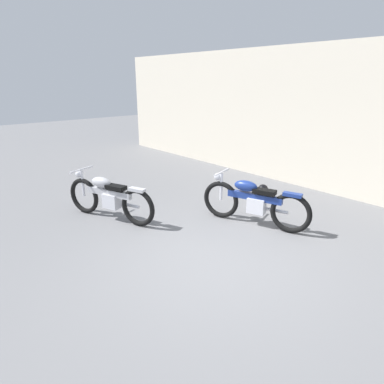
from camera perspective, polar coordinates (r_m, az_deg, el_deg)
ground_plane at (r=5.35m, az=4.49°, el=-11.44°), size 40.00×40.00×0.00m
building_wall at (r=8.53m, az=26.86°, el=10.43°), size 18.00×0.30×3.49m
helmet at (r=8.35m, az=11.97°, el=0.44°), size 0.25×0.25×0.25m
motorcycle_blue at (r=6.48m, az=10.39°, el=-1.61°), size 2.09×0.88×0.97m
motorcycle_silver at (r=6.83m, az=-13.96°, el=-0.83°), size 2.04×0.94×0.96m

